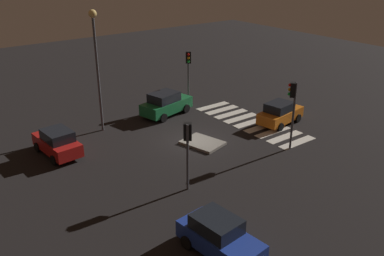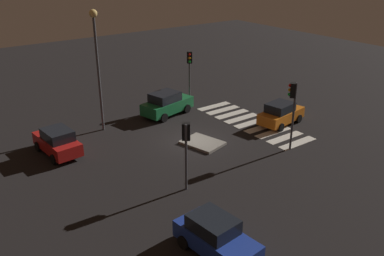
% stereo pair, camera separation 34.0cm
% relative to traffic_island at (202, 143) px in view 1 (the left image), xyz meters
% --- Properties ---
extents(ground_plane, '(80.00, 80.00, 0.00)m').
position_rel_traffic_island_xyz_m(ground_plane, '(0.81, 0.29, -0.09)').
color(ground_plane, black).
extents(traffic_island, '(3.10, 2.62, 0.18)m').
position_rel_traffic_island_xyz_m(traffic_island, '(0.00, 0.00, 0.00)').
color(traffic_island, gray).
rests_on(traffic_island, ground).
extents(car_red, '(4.14, 2.17, 1.75)m').
position_rel_traffic_island_xyz_m(car_red, '(4.42, 8.51, 0.77)').
color(car_red, red).
rests_on(car_red, ground).
extents(car_blue, '(4.14, 2.20, 1.75)m').
position_rel_traffic_island_xyz_m(car_blue, '(-9.24, 6.37, 0.77)').
color(car_blue, '#1E389E').
rests_on(car_blue, ground).
extents(car_green, '(2.79, 4.65, 1.92)m').
position_rel_traffic_island_xyz_m(car_green, '(6.18, -1.11, 0.85)').
color(car_green, '#196B38').
rests_on(car_green, ground).
extents(car_orange, '(2.34, 4.17, 1.74)m').
position_rel_traffic_island_xyz_m(car_orange, '(-0.65, -7.03, 0.77)').
color(car_orange, orange).
rests_on(car_orange, ground).
extents(traffic_light_south, '(0.53, 0.54, 4.62)m').
position_rel_traffic_island_xyz_m(traffic_light_south, '(-3.98, -4.19, 3.40)').
color(traffic_light_south, '#47474C').
rests_on(traffic_light_south, ground).
extents(traffic_light_east, '(0.53, 0.54, 4.64)m').
position_rel_traffic_island_xyz_m(traffic_light_east, '(7.02, -3.99, 3.42)').
color(traffic_light_east, '#47474C').
rests_on(traffic_light_east, ground).
extents(traffic_light_west, '(0.53, 0.54, 3.91)m').
position_rel_traffic_island_xyz_m(traffic_light_west, '(-4.02, 4.21, 2.88)').
color(traffic_light_west, '#47474C').
rests_on(traffic_light_west, ground).
extents(street_lamp, '(0.56, 0.56, 8.72)m').
position_rel_traffic_island_xyz_m(street_lamp, '(6.36, 4.41, 5.75)').
color(street_lamp, '#47474C').
rests_on(street_lamp, ground).
extents(crosswalk_near, '(9.90, 3.20, 0.02)m').
position_rel_traffic_island_xyz_m(crosswalk_near, '(0.81, -5.42, -0.08)').
color(crosswalk_near, silver).
rests_on(crosswalk_near, ground).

